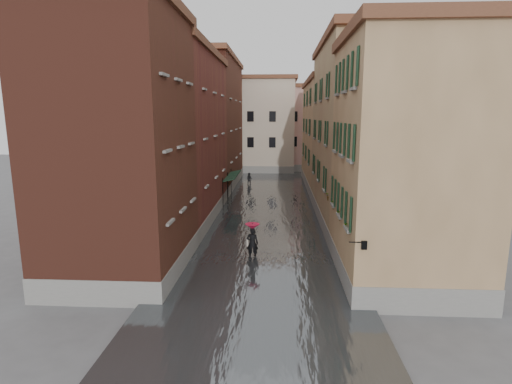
# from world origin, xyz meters

# --- Properties ---
(ground) EXTENTS (120.00, 120.00, 0.00)m
(ground) POSITION_xyz_m (0.00, 0.00, 0.00)
(ground) COLOR #565558
(ground) RESTS_ON ground
(floodwater) EXTENTS (10.00, 60.00, 0.20)m
(floodwater) POSITION_xyz_m (0.00, 13.00, 0.10)
(floodwater) COLOR #484D50
(floodwater) RESTS_ON ground
(building_left_near) EXTENTS (6.00, 8.00, 13.00)m
(building_left_near) POSITION_xyz_m (-7.00, -2.00, 6.50)
(building_left_near) COLOR brown
(building_left_near) RESTS_ON ground
(building_left_mid) EXTENTS (6.00, 14.00, 12.50)m
(building_left_mid) POSITION_xyz_m (-7.00, 9.00, 6.25)
(building_left_mid) COLOR brown
(building_left_mid) RESTS_ON ground
(building_left_far) EXTENTS (6.00, 16.00, 14.00)m
(building_left_far) POSITION_xyz_m (-7.00, 24.00, 7.00)
(building_left_far) COLOR brown
(building_left_far) RESTS_ON ground
(building_right_near) EXTENTS (6.00, 8.00, 11.50)m
(building_right_near) POSITION_xyz_m (7.00, -2.00, 5.75)
(building_right_near) COLOR #91724A
(building_right_near) RESTS_ON ground
(building_right_mid) EXTENTS (6.00, 14.00, 13.00)m
(building_right_mid) POSITION_xyz_m (7.00, 9.00, 6.50)
(building_right_mid) COLOR tan
(building_right_mid) RESTS_ON ground
(building_right_far) EXTENTS (6.00, 16.00, 11.50)m
(building_right_far) POSITION_xyz_m (7.00, 24.00, 5.75)
(building_right_far) COLOR #91724A
(building_right_far) RESTS_ON ground
(building_end_cream) EXTENTS (12.00, 9.00, 13.00)m
(building_end_cream) POSITION_xyz_m (-3.00, 38.00, 6.50)
(building_end_cream) COLOR beige
(building_end_cream) RESTS_ON ground
(building_end_pink) EXTENTS (10.00, 9.00, 12.00)m
(building_end_pink) POSITION_xyz_m (6.00, 40.00, 6.00)
(building_end_pink) COLOR tan
(building_end_pink) RESTS_ON ground
(awning_near) EXTENTS (1.09, 3.13, 2.80)m
(awning_near) POSITION_xyz_m (-3.48, 14.06, 2.47)
(awning_near) COLOR black
(awning_near) RESTS_ON ground
(awning_far) EXTENTS (1.09, 2.75, 2.80)m
(awning_far) POSITION_xyz_m (-3.49, 17.31, 2.46)
(awning_far) COLOR black
(awning_far) RESTS_ON ground
(wall_lantern) EXTENTS (0.71, 0.22, 0.35)m
(wall_lantern) POSITION_xyz_m (4.33, -6.00, 3.01)
(wall_lantern) COLOR black
(wall_lantern) RESTS_ON ground
(window_planters) EXTENTS (0.59, 7.97, 0.84)m
(window_planters) POSITION_xyz_m (4.12, -0.65, 3.51)
(window_planters) COLOR brown
(window_planters) RESTS_ON ground
(pedestrian_main) EXTENTS (0.85, 0.85, 2.06)m
(pedestrian_main) POSITION_xyz_m (-0.55, 0.26, 1.19)
(pedestrian_main) COLOR black
(pedestrian_main) RESTS_ON ground
(pedestrian_far) EXTENTS (0.80, 0.66, 1.52)m
(pedestrian_far) POSITION_xyz_m (-2.52, 24.65, 0.76)
(pedestrian_far) COLOR black
(pedestrian_far) RESTS_ON ground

